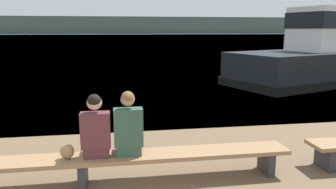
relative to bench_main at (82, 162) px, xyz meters
name	(u,v)px	position (x,y,z in m)	size (l,w,h in m)	color
water_surface	(115,36)	(0.38, 122.64, -0.38)	(240.00, 240.00, 0.00)	teal
far_shoreline	(114,25)	(0.38, 195.82, 4.49)	(600.00, 12.00, 9.75)	#424738
bench_main	(82,162)	(0.00, 0.00, 0.00)	(6.73, 0.53, 0.47)	#8E6B47
person_left	(96,129)	(0.22, 0.01, 0.52)	(0.45, 0.44, 1.00)	#56282D
person_right	(128,128)	(0.73, 0.01, 0.53)	(0.45, 0.43, 1.03)	#2D4C3D
shopping_bag	(67,151)	(-0.22, -0.02, 0.20)	(0.21, 0.16, 0.24)	#9E754C
tugboat_red	(317,59)	(9.78, 8.93, 0.69)	(9.21, 6.12, 5.89)	black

